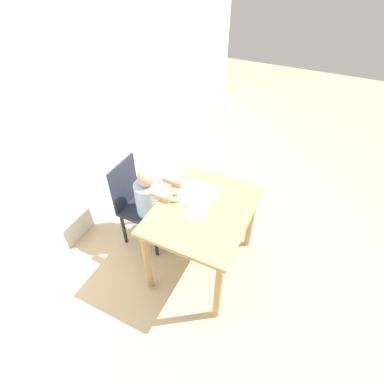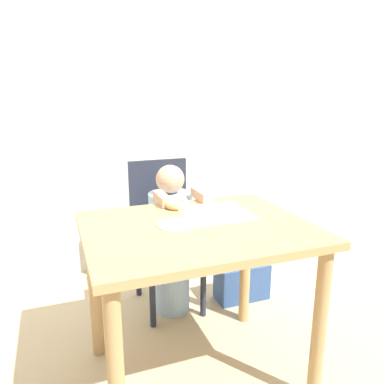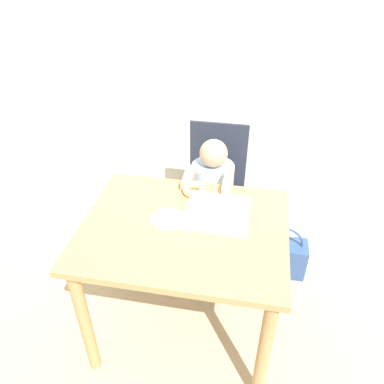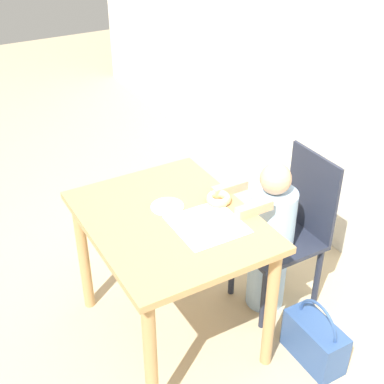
{
  "view_description": "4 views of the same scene",
  "coord_description": "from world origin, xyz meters",
  "px_view_note": "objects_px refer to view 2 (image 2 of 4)",
  "views": [
    {
      "loc": [
        -1.62,
        -0.68,
        2.5
      ],
      "look_at": [
        0.02,
        0.12,
        0.89
      ],
      "focal_mm": 28.0,
      "sensor_mm": 36.0,
      "label": 1
    },
    {
      "loc": [
        -0.56,
        -1.43,
        1.32
      ],
      "look_at": [
        0.02,
        0.12,
        0.89
      ],
      "focal_mm": 35.0,
      "sensor_mm": 36.0,
      "label": 2
    },
    {
      "loc": [
        0.29,
        -1.32,
        1.92
      ],
      "look_at": [
        0.02,
        0.12,
        0.89
      ],
      "focal_mm": 35.0,
      "sensor_mm": 36.0,
      "label": 3
    },
    {
      "loc": [
        1.9,
        -0.96,
        2.23
      ],
      "look_at": [
        0.02,
        0.12,
        0.89
      ],
      "focal_mm": 50.0,
      "sensor_mm": 36.0,
      "label": 4
    }
  ],
  "objects_px": {
    "donut": "(177,203)",
    "handbag": "(242,280)",
    "chair": "(165,234)",
    "child_figure": "(171,241)"
  },
  "relations": [
    {
      "from": "donut",
      "to": "handbag",
      "type": "distance_m",
      "value": 0.89
    },
    {
      "from": "chair",
      "to": "child_figure",
      "type": "relative_size",
      "value": 0.99
    },
    {
      "from": "child_figure",
      "to": "handbag",
      "type": "distance_m",
      "value": 0.58
    },
    {
      "from": "donut",
      "to": "handbag",
      "type": "height_order",
      "value": "donut"
    },
    {
      "from": "child_figure",
      "to": "donut",
      "type": "relative_size",
      "value": 7.18
    },
    {
      "from": "chair",
      "to": "donut",
      "type": "distance_m",
      "value": 0.55
    },
    {
      "from": "chair",
      "to": "donut",
      "type": "height_order",
      "value": "chair"
    },
    {
      "from": "chair",
      "to": "handbag",
      "type": "xyz_separation_m",
      "value": [
        0.47,
        -0.17,
        -0.33
      ]
    },
    {
      "from": "child_figure",
      "to": "donut",
      "type": "distance_m",
      "value": 0.45
    },
    {
      "from": "chair",
      "to": "donut",
      "type": "relative_size",
      "value": 7.08
    }
  ]
}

